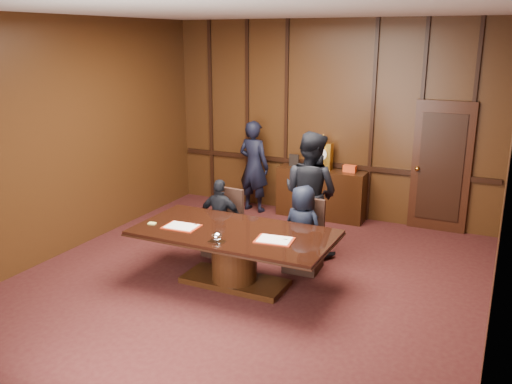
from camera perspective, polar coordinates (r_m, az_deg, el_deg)
room at (r=6.75m, az=-0.83°, el=3.51°), size 7.00×7.04×3.50m
sideboard at (r=9.89m, az=6.90°, el=0.05°), size 1.60×0.45×1.54m
conference_table at (r=7.15m, az=-2.31°, el=-5.97°), size 2.62×1.32×0.76m
folder_left at (r=7.25m, az=-7.84°, el=-3.62°), size 0.48×0.35×0.02m
folder_right at (r=6.72m, az=1.95°, el=-5.06°), size 0.50×0.38×0.02m
inkstand at (r=6.67m, az=-4.14°, el=-4.84°), size 0.20×0.14×0.12m
notepad at (r=7.44m, az=-10.89°, el=-3.25°), size 0.11×0.08×0.01m
chair_left at (r=8.24m, az=-3.44°, el=-4.58°), size 0.52×0.52×0.99m
chair_right at (r=7.73m, az=5.05°, el=-6.02°), size 0.51×0.51×0.99m
signatory_left at (r=8.07m, az=-3.76°, el=-2.77°), size 0.72×0.38×1.18m
signatory_right at (r=7.55m, az=4.92°, el=-3.91°), size 0.67×0.51×1.24m
witness_left at (r=10.12m, az=-0.23°, el=2.72°), size 0.68×0.50×1.72m
witness_right at (r=8.12m, az=5.73°, el=-0.15°), size 1.07×0.93×1.87m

